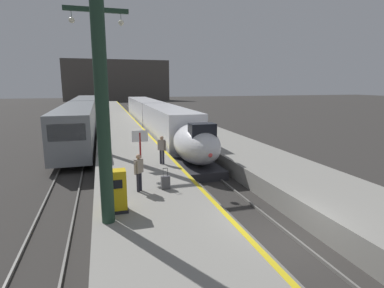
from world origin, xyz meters
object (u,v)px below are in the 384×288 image
Objects in this scene: station_column_mid at (100,68)px; highspeed_train_main at (156,118)px; ticket_machine_yellow at (117,193)px; rolling_suitcase at (165,182)px; passenger_near_edge at (139,170)px; departure_info_board at (140,141)px; passenger_mid_platform at (162,148)px; station_column_near at (100,32)px; regional_train_adjacent at (83,115)px.

highspeed_train_main is at bearing 65.57° from station_column_mid.
ticket_machine_yellow is (-5.55, -23.29, -0.14)m from highspeed_train_main.
ticket_machine_yellow reaches higher than rolling_suitcase.
ticket_machine_yellow is (0.35, -10.30, -4.97)m from station_column_mid.
highspeed_train_main is at bearing 78.07° from passenger_near_edge.
departure_info_board reaches higher than passenger_near_edge.
ticket_machine_yellow is at bearing -117.70° from passenger_near_edge.
passenger_mid_platform is at bearing -98.81° from highspeed_train_main.
station_column_near is 9.49m from passenger_mid_platform.
station_column_mid is 5.64× the size of passenger_near_edge.
departure_info_board is (1.97, -4.26, -4.21)m from station_column_mid.
station_column_near reaches higher than rolling_suitcase.
ticket_machine_yellow is (0.30, 0.80, -5.51)m from station_column_near.
passenger_near_edge is 1.00× the size of passenger_mid_platform.
ticket_machine_yellow is at bearing 69.48° from station_column_near.
passenger_near_edge is 1.72× the size of rolling_suitcase.
regional_train_adjacent reaches higher than ticket_machine_yellow.
station_column_near is at bearing -89.73° from station_column_mid.
highspeed_train_main is 3.91× the size of station_column_mid.
rolling_suitcase is (4.78, -25.47, -0.77)m from regional_train_adjacent.
regional_train_adjacent is at bearing 100.63° from rolling_suitcase.
station_column_near is 7.03m from rolling_suitcase.
passenger_mid_platform is (5.48, -21.04, -0.09)m from regional_train_adjacent.
passenger_near_edge reaches higher than rolling_suitcase.
station_column_near is (-5.85, -24.09, 5.37)m from highspeed_train_main.
departure_info_board reaches higher than passenger_mid_platform.
rolling_suitcase is at bearing -1.58° from passenger_near_edge.
regional_train_adjacent is at bearing 98.06° from passenger_near_edge.
passenger_near_edge is 4.10m from departure_info_board.
station_column_near is at bearing -105.66° from departure_info_board.
station_column_near is 10.54× the size of rolling_suitcase.
departure_info_board is at bearing -78.98° from regional_train_adjacent.
passenger_near_edge is 0.80× the size of departure_info_board.
passenger_mid_platform is at bearing 65.84° from station_column_near.
passenger_mid_platform is 7.04m from ticket_machine_yellow.
departure_info_board is at bearing -65.23° from station_column_mid.
station_column_mid is 6.95m from passenger_mid_platform.
passenger_mid_platform is at bearing 65.40° from ticket_machine_yellow.
highspeed_train_main reaches higher than rolling_suitcase.
regional_train_adjacent reaches higher than highspeed_train_main.
station_column_near is 6.47× the size of ticket_machine_yellow.
regional_train_adjacent is 25.69m from passenger_near_edge.
passenger_near_edge is 1.36m from rolling_suitcase.
highspeed_train_main is 1.02× the size of regional_train_adjacent.
ticket_machine_yellow is at bearing -88.05° from station_column_mid.
station_column_near is 8.54m from departure_info_board.
station_column_near reaches higher than passenger_near_edge.
regional_train_adjacent is 27.56m from ticket_machine_yellow.
station_column_mid is 5.96× the size of ticket_machine_yellow.
rolling_suitcase is (1.18, -0.03, -0.69)m from passenger_near_edge.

